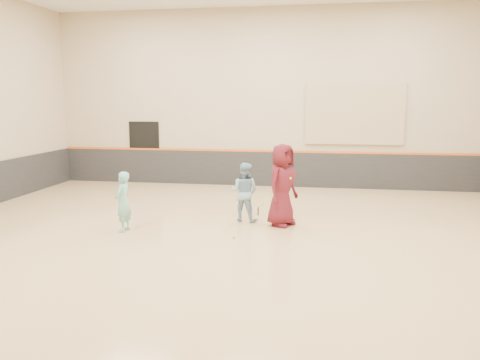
% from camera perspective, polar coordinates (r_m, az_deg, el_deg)
% --- Properties ---
extents(room, '(15.04, 12.04, 6.22)m').
position_cam_1_polar(room, '(10.31, 0.27, -2.23)').
color(room, tan).
rests_on(room, ground).
extents(wainscot_back, '(14.90, 0.04, 1.20)m').
position_cam_1_polar(wainscot_back, '(16.19, 3.58, 1.34)').
color(wainscot_back, '#232326').
rests_on(wainscot_back, floor).
extents(accent_stripe, '(14.90, 0.03, 0.06)m').
position_cam_1_polar(accent_stripe, '(16.10, 3.60, 3.52)').
color(accent_stripe, '#D85914').
rests_on(accent_stripe, wall_back).
extents(acoustic_panel, '(3.20, 0.08, 2.00)m').
position_cam_1_polar(acoustic_panel, '(15.97, 13.79, 7.82)').
color(acoustic_panel, tan).
rests_on(acoustic_panel, wall_back).
extents(doorway, '(1.10, 0.05, 2.20)m').
position_cam_1_polar(doorway, '(17.16, -11.55, 3.33)').
color(doorway, black).
rests_on(doorway, floor).
extents(girl, '(0.34, 0.51, 1.37)m').
position_cam_1_polar(girl, '(10.88, -14.08, -2.59)').
color(girl, '#71C3B6').
rests_on(girl, floor).
extents(instructor, '(0.82, 0.71, 1.45)m').
position_cam_1_polar(instructor, '(11.47, 0.55, -1.46)').
color(instructor, '#82AEC9').
rests_on(instructor, floor).
extents(young_man, '(1.00, 1.13, 1.95)m').
position_cam_1_polar(young_man, '(11.06, 5.17, -0.61)').
color(young_man, '#591520').
rests_on(young_man, floor).
extents(held_racket, '(0.41, 0.41, 0.49)m').
position_cam_1_polar(held_racket, '(11.22, 2.24, -2.60)').
color(held_racket, '#A0C72B').
rests_on(held_racket, instructor).
extents(spare_racket, '(0.62, 0.62, 0.06)m').
position_cam_1_polar(spare_racket, '(11.97, 5.81, -4.44)').
color(spare_racket, gold).
rests_on(spare_racket, floor).
extents(ball_under_racket, '(0.07, 0.07, 0.07)m').
position_cam_1_polar(ball_under_racket, '(10.16, -0.75, -6.96)').
color(ball_under_racket, '#E0EC37').
rests_on(ball_under_racket, floor).
extents(ball_in_hand, '(0.07, 0.07, 0.07)m').
position_cam_1_polar(ball_in_hand, '(10.83, 6.14, 0.21)').
color(ball_in_hand, '#DDEE37').
rests_on(ball_in_hand, young_man).
extents(ball_beside_spare, '(0.07, 0.07, 0.07)m').
position_cam_1_polar(ball_beside_spare, '(11.48, 4.63, -5.02)').
color(ball_beside_spare, '#D8EC37').
rests_on(ball_beside_spare, floor).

